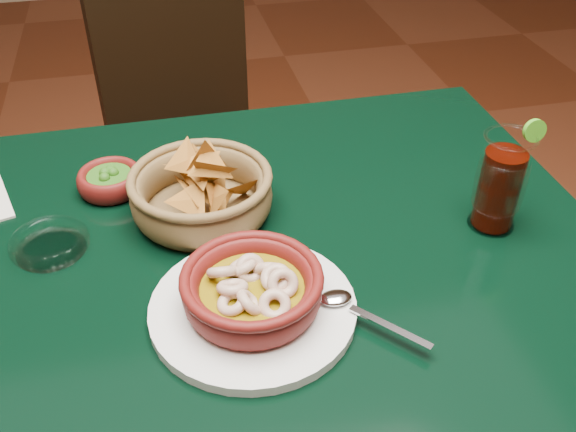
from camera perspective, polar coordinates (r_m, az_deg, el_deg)
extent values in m
cube|color=black|center=(0.91, -8.95, -4.48)|extent=(1.20, 0.80, 0.04)
cylinder|color=black|center=(1.52, 11.75, -3.59)|extent=(0.06, 0.06, 0.71)
cube|color=black|center=(1.60, -6.46, 3.11)|extent=(0.52, 0.52, 0.04)
cylinder|color=black|center=(1.56, -8.68, -8.52)|extent=(0.03, 0.03, 0.44)
cylinder|color=black|center=(1.68, 2.06, -4.05)|extent=(0.03, 0.03, 0.44)
cylinder|color=black|center=(1.81, -13.40, -1.70)|extent=(0.03, 0.03, 0.44)
cylinder|color=black|center=(1.92, -3.78, 1.77)|extent=(0.03, 0.03, 0.44)
cube|color=black|center=(1.64, -10.05, 12.90)|extent=(0.37, 0.16, 0.43)
cylinder|color=silver|center=(0.80, -3.13, -8.20)|extent=(0.26, 0.26, 0.01)
cylinder|color=#54100D|center=(0.79, -3.16, -7.64)|extent=(0.15, 0.15, 0.01)
torus|color=#54100D|center=(0.78, -3.21, -6.62)|extent=(0.19, 0.19, 0.04)
torus|color=#54100D|center=(0.77, -3.26, -5.51)|extent=(0.17, 0.17, 0.01)
cylinder|color=#725B08|center=(0.78, -3.21, -6.50)|extent=(0.13, 0.13, 0.01)
torus|color=#C3A48C|center=(0.77, -1.06, -5.53)|extent=(0.05, 0.05, 0.03)
torus|color=#C3A48C|center=(0.79, -1.74, -4.88)|extent=(0.05, 0.03, 0.05)
torus|color=#C3A48C|center=(0.79, -3.37, -4.70)|extent=(0.05, 0.04, 0.05)
torus|color=#C3A48C|center=(0.79, -4.08, -4.46)|extent=(0.05, 0.05, 0.04)
torus|color=#C3A48C|center=(0.78, -5.88, -4.95)|extent=(0.04, 0.04, 0.04)
torus|color=#C3A48C|center=(0.77, -4.97, -6.33)|extent=(0.04, 0.04, 0.03)
torus|color=#C3A48C|center=(0.75, -4.95, -7.66)|extent=(0.05, 0.05, 0.03)
torus|color=#C3A48C|center=(0.75, -3.40, -7.71)|extent=(0.04, 0.05, 0.05)
torus|color=#C3A48C|center=(0.75, -1.20, -7.92)|extent=(0.05, 0.04, 0.04)
torus|color=#C3A48C|center=(0.76, -0.46, -6.04)|extent=(0.05, 0.04, 0.05)
cube|color=silver|center=(0.77, 9.07, -9.71)|extent=(0.08, 0.09, 0.00)
ellipsoid|color=silver|center=(0.80, 4.26, -7.26)|extent=(0.04, 0.03, 0.01)
cylinder|color=brown|center=(0.97, -7.54, 0.40)|extent=(0.18, 0.18, 0.01)
torus|color=brown|center=(0.95, -7.69, 1.85)|extent=(0.24, 0.24, 0.06)
torus|color=brown|center=(0.93, -7.84, 3.41)|extent=(0.21, 0.21, 0.01)
cone|color=#A96621|center=(0.95, -7.96, 4.22)|extent=(0.08, 0.07, 0.09)
cone|color=#A96621|center=(0.91, -8.64, 1.42)|extent=(0.11, 0.09, 0.06)
cone|color=#A96621|center=(0.91, -6.86, 3.98)|extent=(0.11, 0.05, 0.10)
cone|color=#A96621|center=(0.93, -6.14, 1.50)|extent=(0.08, 0.06, 0.09)
cone|color=#A96621|center=(0.95, -6.57, 3.43)|extent=(0.05, 0.07, 0.08)
cone|color=#A96621|center=(0.93, -8.98, 4.90)|extent=(0.08, 0.07, 0.08)
cone|color=#A96621|center=(0.94, -8.46, 4.17)|extent=(0.09, 0.09, 0.06)
cone|color=#A96621|center=(0.96, -4.24, 2.52)|extent=(0.11, 0.07, 0.09)
cone|color=#A96621|center=(0.91, -6.93, 4.61)|extent=(0.08, 0.07, 0.07)
cone|color=#A96621|center=(0.93, -6.74, 2.25)|extent=(0.11, 0.08, 0.07)
cone|color=#A96621|center=(0.91, -6.50, 1.58)|extent=(0.05, 0.11, 0.10)
cone|color=#A96621|center=(0.95, -9.23, 4.21)|extent=(0.10, 0.09, 0.06)
cone|color=#A96621|center=(0.92, -7.89, 4.39)|extent=(0.10, 0.09, 0.06)
cone|color=#A96621|center=(0.93, -8.34, 2.12)|extent=(0.08, 0.10, 0.08)
cone|color=#A96621|center=(0.92, -7.43, 4.98)|extent=(0.08, 0.04, 0.08)
cone|color=#A96621|center=(0.97, -9.19, 5.07)|extent=(0.10, 0.08, 0.08)
cylinder|color=#54100D|center=(1.04, -15.39, 2.36)|extent=(0.08, 0.08, 0.01)
torus|color=#54100D|center=(1.04, -15.53, 3.09)|extent=(0.12, 0.12, 0.04)
cylinder|color=#1A4A0D|center=(1.03, -15.58, 3.35)|extent=(0.07, 0.07, 0.01)
sphere|color=#1A4A0D|center=(1.04, -15.40, 3.85)|extent=(0.02, 0.02, 0.02)
sphere|color=#1A4A0D|center=(1.02, -16.00, 3.26)|extent=(0.02, 0.02, 0.02)
sphere|color=#1A4A0D|center=(1.03, -15.26, 3.72)|extent=(0.02, 0.02, 0.02)
sphere|color=#1A4A0D|center=(1.03, -15.97, 3.71)|extent=(0.02, 0.02, 0.02)
sphere|color=#1A4A0D|center=(1.04, -15.54, 3.91)|extent=(0.02, 0.02, 0.02)
cylinder|color=white|center=(0.98, 17.57, -0.53)|extent=(0.07, 0.07, 0.01)
torus|color=white|center=(0.94, 18.36, 2.88)|extent=(0.15, 0.15, 0.08)
cylinder|color=black|center=(0.95, 18.22, 2.29)|extent=(0.06, 0.06, 0.12)
cube|color=silver|center=(0.92, 19.27, 4.25)|extent=(0.03, 0.03, 0.02)
cube|color=silver|center=(0.93, 18.05, 4.89)|extent=(0.02, 0.02, 0.02)
cube|color=silver|center=(0.92, 18.52, 3.83)|extent=(0.03, 0.03, 0.03)
torus|color=white|center=(0.91, 19.23, 6.62)|extent=(0.07, 0.07, 0.00)
cylinder|color=#48A01D|center=(0.92, 21.07, 7.10)|extent=(0.03, 0.01, 0.03)
cylinder|color=white|center=(0.95, -20.31, -2.74)|extent=(0.09, 0.09, 0.01)
torus|color=white|center=(0.94, -20.44, -2.25)|extent=(0.12, 0.12, 0.03)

